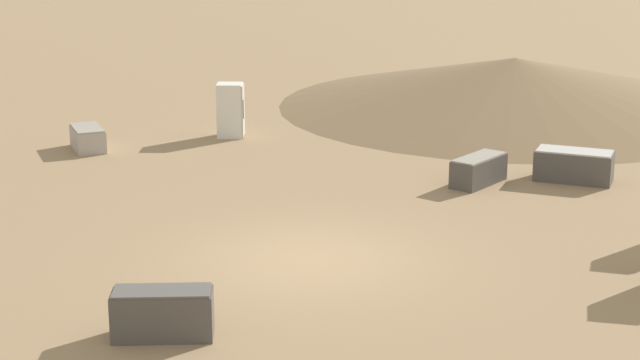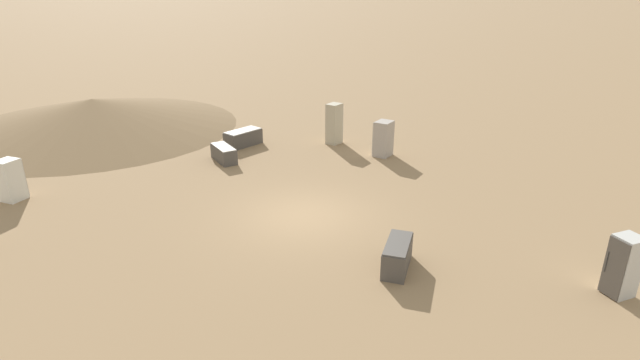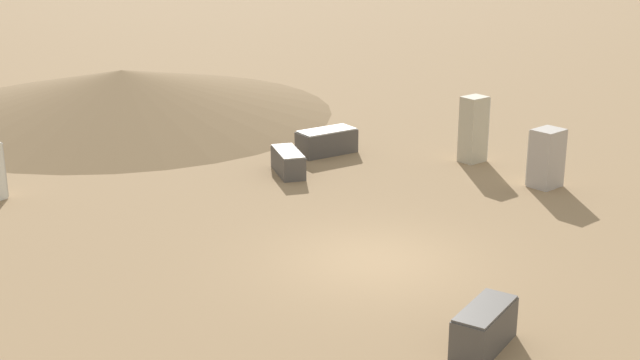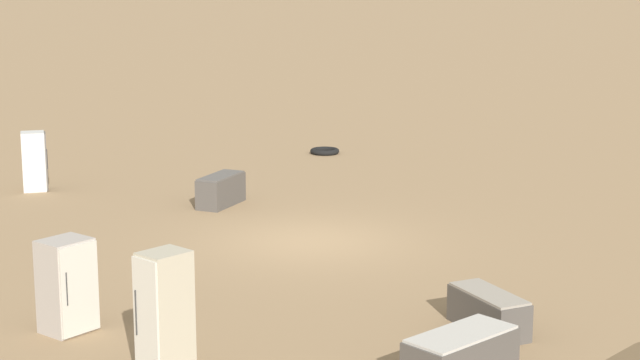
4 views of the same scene
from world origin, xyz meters
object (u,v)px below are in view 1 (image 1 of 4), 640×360
object	(u,v)px
discarded_fridge_3	(574,166)
discarded_fridge_7	(231,110)
discarded_fridge_5	(479,170)
discarded_fridge_4	(163,314)
discarded_fridge_1	(88,138)

from	to	relation	value
discarded_fridge_3	discarded_fridge_7	size ratio (longest dim) A/B	1.28
discarded_fridge_5	discarded_fridge_4	bearing A→B (deg)	-85.84
discarded_fridge_4	discarded_fridge_7	world-z (taller)	discarded_fridge_7
discarded_fridge_7	discarded_fridge_4	bearing A→B (deg)	1.51
discarded_fridge_3	discarded_fridge_4	xyz separation A→B (m)	(-2.94, 12.07, 0.01)
discarded_fridge_7	discarded_fridge_3	bearing A→B (deg)	62.40
discarded_fridge_1	discarded_fridge_7	bearing A→B (deg)	0.51
discarded_fridge_7	discarded_fridge_5	bearing A→B (deg)	52.67
discarded_fridge_1	discarded_fridge_3	distance (m)	12.57
discarded_fridge_3	discarded_fridge_4	bearing A→B (deg)	158.80
discarded_fridge_1	discarded_fridge_3	bearing A→B (deg)	-36.38
discarded_fridge_3	discarded_fridge_5	xyz separation A→B (m)	(1.04, 2.06, -0.04)
discarded_fridge_4	discarded_fridge_7	bearing A→B (deg)	-2.18
discarded_fridge_3	discarded_fridge_5	bearing A→B (deg)	118.25
discarded_fridge_4	discarded_fridge_1	bearing A→B (deg)	14.48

